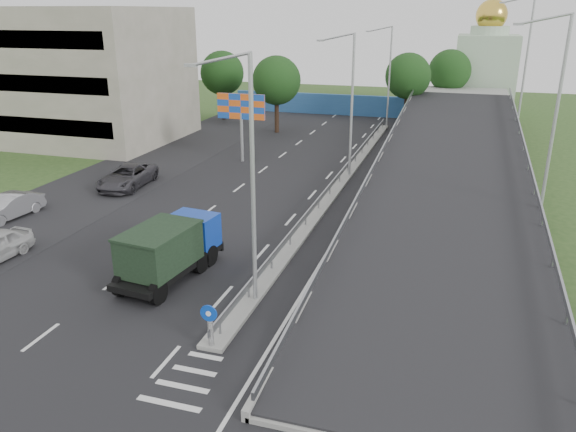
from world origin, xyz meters
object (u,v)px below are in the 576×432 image
at_px(lamp_post_near, 248,170).
at_px(lamp_post_mid, 349,98).
at_px(parked_car_b, 9,207).
at_px(sign_bollard, 210,325).
at_px(parked_car_c, 127,176).
at_px(lamp_post_far, 388,71).
at_px(church, 486,67).
at_px(dump_truck, 170,248).
at_px(billboard, 241,110).

bearing_deg(lamp_post_near, lamp_post_mid, 90.00).
xyz_separation_m(lamp_post_near, parked_car_b, (-17.39, 5.35, -5.10)).
relative_size(sign_bollard, lamp_post_near, 0.17).
xyz_separation_m(sign_bollard, parked_car_c, (-14.07, 16.81, -0.28)).
distance_m(parked_car_b, parked_car_c, 8.28).
relative_size(sign_bollard, lamp_post_far, 0.17).
bearing_deg(church, dump_truck, -105.07).
xyz_separation_m(sign_bollard, lamp_post_far, (0.11, 43.83, 4.77)).
bearing_deg(parked_car_b, lamp_post_far, 69.65).
xyz_separation_m(sign_bollard, parked_car_b, (-17.28, 9.18, -0.32)).
xyz_separation_m(sign_bollard, dump_truck, (-4.24, 4.94, 0.44)).
height_order(church, parked_car_c, church).
bearing_deg(lamp_post_far, sign_bollard, -90.14).
relative_size(lamp_post_mid, lamp_post_far, 1.00).
bearing_deg(parked_car_c, sign_bollard, -54.59).
bearing_deg(lamp_post_near, lamp_post_far, 90.00).
distance_m(sign_bollard, lamp_post_far, 44.08).
xyz_separation_m(lamp_post_near, church, (9.89, 54.00, -0.50)).
height_order(sign_bollard, parked_car_c, sign_bollard).
bearing_deg(parked_car_b, billboard, 69.86).
bearing_deg(parked_car_c, lamp_post_far, 57.80).
distance_m(billboard, dump_truck, 21.59).
bearing_deg(sign_bollard, lamp_post_mid, 89.74).
bearing_deg(lamp_post_near, sign_bollard, -91.64).
bearing_deg(church, billboard, -120.70).
height_order(lamp_post_near, church, church).
bearing_deg(parked_car_b, lamp_post_mid, 46.41).
height_order(lamp_post_mid, billboard, lamp_post_mid).
bearing_deg(dump_truck, billboard, 109.36).
bearing_deg(billboard, church, 59.30).
bearing_deg(sign_bollard, billboard, 109.21).
bearing_deg(billboard, sign_bollard, -70.79).
bearing_deg(billboard, parked_car_c, -119.33).
distance_m(lamp_post_near, church, 54.90).
relative_size(lamp_post_near, lamp_post_far, 1.00).
height_order(lamp_post_far, church, church).
distance_m(church, parked_car_b, 55.97).
height_order(lamp_post_near, parked_car_b, lamp_post_near).
distance_m(sign_bollard, lamp_post_near, 6.12).
relative_size(lamp_post_near, lamp_post_mid, 1.00).
relative_size(sign_bollard, parked_car_b, 0.39).
relative_size(lamp_post_near, parked_car_b, 2.33).
bearing_deg(dump_truck, lamp_post_mid, 83.55).
xyz_separation_m(lamp_post_near, lamp_post_mid, (0.00, 20.00, 0.00)).
bearing_deg(lamp_post_near, billboard, 112.49).
bearing_deg(lamp_post_mid, billboard, 167.62).
height_order(dump_truck, parked_car_c, dump_truck).
bearing_deg(parked_car_c, dump_truck, -54.90).
relative_size(dump_truck, parked_car_c, 1.14).
xyz_separation_m(billboard, parked_car_b, (-8.28, -16.65, -3.47)).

